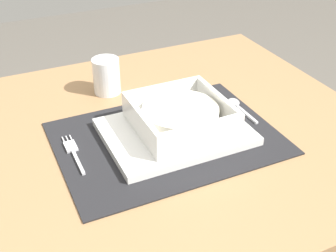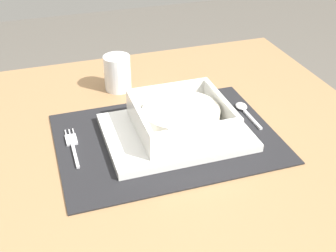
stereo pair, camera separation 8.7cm
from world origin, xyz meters
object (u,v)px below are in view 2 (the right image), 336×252
Objects in this scene: porridge_bowl at (181,117)px; fork at (72,144)px; spoon at (244,109)px; drinking_glass at (118,75)px; dining_table at (162,169)px; butter_knife at (243,126)px.

porridge_bowl is 0.22m from fork.
spoon is 0.31m from drinking_glass.
drinking_glass reaches higher than porridge_bowl.
fork is (-0.22, 0.03, -0.04)m from porridge_bowl.
spoon is (0.16, 0.04, -0.03)m from porridge_bowl.
drinking_glass is (-0.08, 0.24, -0.00)m from porridge_bowl.
dining_table is 6.84× the size of fork.
dining_table is 8.31× the size of spoon.
fork is at bearing 172.94° from porridge_bowl.
fork is 1.01× the size of butter_knife.
dining_table is 0.22m from fork.
dining_table is 0.23m from spoon.
dining_table is at bearing 137.03° from porridge_bowl.
drinking_glass is at bearing 55.13° from fork.
porridge_bowl is at bearing 172.04° from butter_knife.
fork is 0.38m from spoon.
spoon is 1.29× the size of drinking_glass.
dining_table is 4.99× the size of porridge_bowl.
fork is 1.21× the size of spoon.
fork is at bearing -123.66° from drinking_glass.
drinking_glass is (-0.24, 0.19, 0.03)m from spoon.
butter_knife is (-0.03, -0.06, -0.00)m from spoon.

